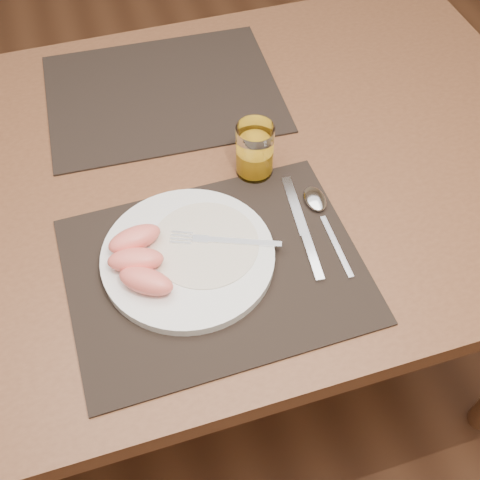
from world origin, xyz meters
name	(u,v)px	position (x,y,z in m)	size (l,w,h in m)	color
ground	(211,360)	(0.00, 0.00, 0.00)	(5.00, 5.00, 0.00)	#58331E
table	(197,201)	(0.00, 0.00, 0.67)	(1.40, 0.90, 0.75)	brown
placemat_near	(215,270)	(-0.02, -0.22, 0.75)	(0.45, 0.35, 0.00)	black
placemat_far	(163,93)	(-0.01, 0.22, 0.75)	(0.45, 0.35, 0.00)	black
plate	(188,257)	(-0.06, -0.19, 0.76)	(0.27, 0.27, 0.02)	white
plate_dressing	(205,244)	(-0.03, -0.18, 0.77)	(0.17, 0.17, 0.00)	white
fork	(216,240)	(-0.01, -0.18, 0.77)	(0.17, 0.08, 0.00)	silver
knife	(305,235)	(0.13, -0.20, 0.76)	(0.04, 0.22, 0.01)	silver
spoon	(318,206)	(0.17, -0.15, 0.76)	(0.04, 0.19, 0.01)	silver
juice_glass	(255,152)	(0.10, -0.04, 0.80)	(0.06, 0.06, 0.10)	white
grapefruit_wedges	(139,260)	(-0.13, -0.19, 0.79)	(0.10, 0.15, 0.03)	#FE7B67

